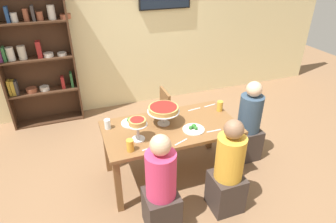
{
  "coord_description": "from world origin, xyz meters",
  "views": [
    {
      "loc": [
        -1.02,
        -2.69,
        2.57
      ],
      "look_at": [
        0.0,
        0.1,
        0.89
      ],
      "focal_mm": 30.63,
      "sensor_mm": 36.0,
      "label": 1
    }
  ],
  "objects": [
    {
      "name": "beer_glass_amber_short",
      "position": [
        0.73,
        0.14,
        0.81
      ],
      "size": [
        0.08,
        0.08,
        0.13
      ],
      "primitive_type": "cylinder",
      "color": "gold",
      "rests_on": "dining_table"
    },
    {
      "name": "deep_dish_pizza_stand",
      "position": [
        -0.06,
        0.09,
        0.93
      ],
      "size": [
        0.38,
        0.38,
        0.23
      ],
      "color": "silver",
      "rests_on": "dining_table"
    },
    {
      "name": "water_glass_clear_near",
      "position": [
        -0.71,
        0.21,
        0.8
      ],
      "size": [
        0.07,
        0.07,
        0.12
      ],
      "primitive_type": "cylinder",
      "color": "white",
      "rests_on": "dining_table"
    },
    {
      "name": "personal_pizza_stand",
      "position": [
        -0.43,
        -0.13,
        0.94
      ],
      "size": [
        0.22,
        0.22,
        0.26
      ],
      "color": "silver",
      "rests_on": "dining_table"
    },
    {
      "name": "salad_plate_near_diner",
      "position": [
        0.22,
        -0.16,
        0.76
      ],
      "size": [
        0.25,
        0.25,
        0.07
      ],
      "color": "white",
      "rests_on": "dining_table"
    },
    {
      "name": "bookshelf",
      "position": [
        -1.48,
        2.02,
        1.14
      ],
      "size": [
        1.15,
        0.3,
        2.21
      ],
      "color": "#422819",
      "rests_on": "ground_plane"
    },
    {
      "name": "cutlery_fork_far",
      "position": [
        -0.01,
        -0.34,
        0.74
      ],
      "size": [
        0.17,
        0.08,
        0.0
      ],
      "primitive_type": "cube",
      "rotation": [
        0.0,
        0.0,
        0.38
      ],
      "color": "silver",
      "rests_on": "dining_table"
    },
    {
      "name": "dining_table",
      "position": [
        0.0,
        0.0,
        0.64
      ],
      "size": [
        1.6,
        0.84,
        0.74
      ],
      "color": "brown",
      "rests_on": "ground_plane"
    },
    {
      "name": "ground_plane",
      "position": [
        0.0,
        0.0,
        0.0
      ],
      "size": [
        12.0,
        12.0,
        0.0
      ],
      "primitive_type": "plane",
      "color": "#846042"
    },
    {
      "name": "diner_head_east",
      "position": [
        1.11,
        0.0,
        0.49
      ],
      "size": [
        0.34,
        0.34,
        1.15
      ],
      "rotation": [
        0.0,
        0.0,
        3.14
      ],
      "color": "#382D28",
      "rests_on": "ground_plane"
    },
    {
      "name": "diner_near_right",
      "position": [
        0.39,
        -0.72,
        0.49
      ],
      "size": [
        0.34,
        0.34,
        1.15
      ],
      "rotation": [
        0.0,
        0.0,
        1.57
      ],
      "color": "#382D28",
      "rests_on": "ground_plane"
    },
    {
      "name": "diner_near_left",
      "position": [
        -0.37,
        -0.71,
        0.49
      ],
      "size": [
        0.34,
        0.34,
        1.15
      ],
      "rotation": [
        0.0,
        0.0,
        1.57
      ],
      "color": "#382D28",
      "rests_on": "ground_plane"
    },
    {
      "name": "cutlery_fork_near",
      "position": [
        -0.36,
        -0.33,
        0.74
      ],
      "size": [
        0.18,
        0.04,
        0.0
      ],
      "primitive_type": "cube",
      "rotation": [
        0.0,
        0.0,
        0.13
      ],
      "color": "silver",
      "rests_on": "dining_table"
    },
    {
      "name": "beer_glass_amber_tall",
      "position": [
        -0.56,
        -0.3,
        0.81
      ],
      "size": [
        0.08,
        0.08,
        0.13
      ],
      "primitive_type": "cylinder",
      "color": "gold",
      "rests_on": "dining_table"
    },
    {
      "name": "cutlery_knife_far",
      "position": [
        0.68,
        0.31,
        0.74
      ],
      "size": [
        0.18,
        0.05,
        0.0
      ],
      "primitive_type": "cube",
      "rotation": [
        0.0,
        0.0,
        3.31
      ],
      "color": "silver",
      "rests_on": "dining_table"
    },
    {
      "name": "chair_far_right",
      "position": [
        0.28,
        0.69,
        0.49
      ],
      "size": [
        0.4,
        0.4,
        0.87
      ],
      "rotation": [
        0.0,
        0.0,
        -1.57
      ],
      "color": "brown",
      "rests_on": "ground_plane"
    },
    {
      "name": "rear_partition",
      "position": [
        0.0,
        2.2,
        1.4
      ],
      "size": [
        8.0,
        0.12,
        2.8
      ],
      "primitive_type": "cube",
      "color": "beige",
      "rests_on": "ground_plane"
    },
    {
      "name": "salad_plate_far_diner",
      "position": [
        -0.43,
        0.23,
        0.76
      ],
      "size": [
        0.24,
        0.24,
        0.07
      ],
      "color": "white",
      "rests_on": "dining_table"
    },
    {
      "name": "cutlery_spare_fork",
      "position": [
        0.43,
        0.28,
        0.74
      ],
      "size": [
        0.18,
        0.04,
        0.0
      ],
      "primitive_type": "cube",
      "rotation": [
        0.0,
        0.0,
        3.25
      ],
      "color": "silver",
      "rests_on": "dining_table"
    },
    {
      "name": "cutlery_knife_near",
      "position": [
        0.43,
        -0.26,
        0.74
      ],
      "size": [
        0.18,
        0.02,
        0.0
      ],
      "primitive_type": "cube",
      "rotation": [
        0.0,
        0.0,
        -0.01
      ],
      "color": "silver",
      "rests_on": "dining_table"
    }
  ]
}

